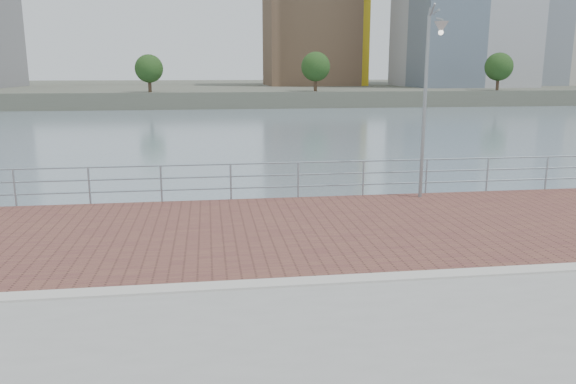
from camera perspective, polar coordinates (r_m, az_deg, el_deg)
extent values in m
plane|color=slate|center=(11.40, 1.50, -18.66)|extent=(400.00, 400.00, 0.00)
cube|color=brown|center=(13.88, -0.94, -3.80)|extent=(40.00, 6.80, 0.02)
cube|color=#B7B5AD|center=(10.50, 1.56, -9.13)|extent=(40.00, 0.40, 0.06)
cube|color=#4C5142|center=(132.22, -7.53, 10.28)|extent=(320.00, 95.00, 2.50)
cylinder|color=#8C9EA8|center=(17.83, -26.01, 0.36)|extent=(0.06, 0.06, 1.10)
cylinder|color=#8C9EA8|center=(17.31, -19.53, 0.58)|extent=(0.06, 0.06, 1.10)
cylinder|color=#8C9EA8|center=(17.02, -12.75, 0.80)|extent=(0.06, 0.06, 1.10)
cylinder|color=#8C9EA8|center=(16.97, -5.83, 1.01)|extent=(0.06, 0.06, 1.10)
cylinder|color=#8C9EA8|center=(17.17, 1.03, 1.21)|extent=(0.06, 0.06, 1.10)
cylinder|color=#8C9EA8|center=(17.61, 7.64, 1.38)|extent=(0.06, 0.06, 1.10)
cylinder|color=#8C9EA8|center=(18.27, 13.85, 1.52)|extent=(0.06, 0.06, 1.10)
cylinder|color=#8C9EA8|center=(19.13, 19.57, 1.64)|extent=(0.06, 0.06, 1.10)
cylinder|color=#8C9EA8|center=(20.16, 24.75, 1.74)|extent=(0.06, 0.06, 1.10)
cylinder|color=#8C9EA8|center=(16.94, -2.40, 2.93)|extent=(39.00, 0.05, 0.05)
cylinder|color=#8C9EA8|center=(17.01, -2.39, 1.69)|extent=(39.00, 0.05, 0.05)
cylinder|color=#8C9EA8|center=(17.08, -2.37, 0.49)|extent=(39.00, 0.05, 0.05)
cylinder|color=gray|center=(17.40, 13.69, 8.16)|extent=(0.11, 0.11, 5.40)
cylinder|color=gray|center=(17.01, 14.75, 17.13)|extent=(0.06, 0.90, 0.06)
cone|color=#B2B2AD|center=(16.58, 15.34, 16.61)|extent=(0.40, 0.40, 0.32)
cube|color=brown|center=(122.00, 2.22, 17.17)|extent=(18.00, 18.00, 27.13)
cylinder|color=#473323|center=(87.05, -13.88, 10.87)|extent=(0.50, 0.50, 3.21)
sphere|color=#193814|center=(87.03, -13.95, 12.08)|extent=(4.13, 4.13, 4.13)
cylinder|color=#473323|center=(88.23, 2.81, 11.32)|extent=(0.50, 0.50, 3.48)
sphere|color=#193814|center=(88.22, 2.82, 12.61)|extent=(4.48, 4.48, 4.48)
cylinder|color=#473323|center=(98.41, 20.54, 10.67)|extent=(0.50, 0.50, 3.48)
sphere|color=#193814|center=(98.40, 20.63, 11.83)|extent=(4.48, 4.48, 4.48)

